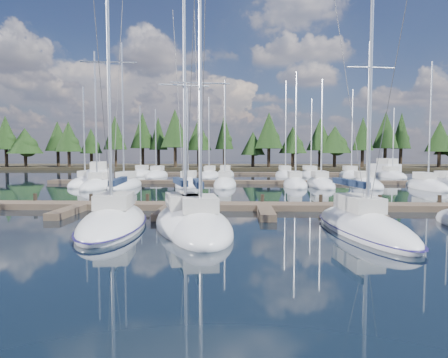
{
  "coord_description": "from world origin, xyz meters",
  "views": [
    {
      "loc": [
        -1.6,
        -8.45,
        3.77
      ],
      "look_at": [
        -2.77,
        22.0,
        1.75
      ],
      "focal_mm": 32.0,
      "sensor_mm": 36.0,
      "label": 1
    }
  ],
  "objects_px": {
    "front_sailboat_2": "(184,223)",
    "motor_yacht_right": "(385,173)",
    "main_dock": "(264,208)",
    "front_sailboat_4": "(362,226)",
    "front_sailboat_1": "(114,222)",
    "front_sailboat_3": "(200,227)",
    "motor_yacht_left": "(99,182)"
  },
  "relations": [
    {
      "from": "front_sailboat_2",
      "to": "motor_yacht_right",
      "type": "xyz_separation_m",
      "value": [
        26.34,
        45.78,
        0.23
      ]
    },
    {
      "from": "motor_yacht_right",
      "to": "front_sailboat_2",
      "type": "bearing_deg",
      "value": -119.91
    },
    {
      "from": "main_dock",
      "to": "motor_yacht_right",
      "type": "height_order",
      "value": "motor_yacht_right"
    },
    {
      "from": "front_sailboat_4",
      "to": "motor_yacht_right",
      "type": "relative_size",
      "value": 1.41
    },
    {
      "from": "main_dock",
      "to": "front_sailboat_4",
      "type": "distance_m",
      "value": 8.1
    },
    {
      "from": "front_sailboat_4",
      "to": "main_dock",
      "type": "bearing_deg",
      "value": 121.37
    },
    {
      "from": "motor_yacht_right",
      "to": "main_dock",
      "type": "bearing_deg",
      "value": -119.11
    },
    {
      "from": "front_sailboat_1",
      "to": "front_sailboat_4",
      "type": "bearing_deg",
      "value": -3.28
    },
    {
      "from": "front_sailboat_3",
      "to": "motor_yacht_left",
      "type": "bearing_deg",
      "value": 118.33
    },
    {
      "from": "front_sailboat_2",
      "to": "front_sailboat_3",
      "type": "relative_size",
      "value": 1.01
    },
    {
      "from": "main_dock",
      "to": "front_sailboat_1",
      "type": "relative_size",
      "value": 3.0
    },
    {
      "from": "front_sailboat_1",
      "to": "front_sailboat_2",
      "type": "relative_size",
      "value": 1.16
    },
    {
      "from": "front_sailboat_1",
      "to": "front_sailboat_4",
      "type": "distance_m",
      "value": 12.14
    },
    {
      "from": "front_sailboat_2",
      "to": "motor_yacht_right",
      "type": "relative_size",
      "value": 1.29
    },
    {
      "from": "motor_yacht_right",
      "to": "front_sailboat_1",
      "type": "bearing_deg",
      "value": -123.18
    },
    {
      "from": "front_sailboat_2",
      "to": "motor_yacht_right",
      "type": "distance_m",
      "value": 52.82
    },
    {
      "from": "front_sailboat_3",
      "to": "front_sailboat_4",
      "type": "height_order",
      "value": "front_sailboat_4"
    },
    {
      "from": "front_sailboat_2",
      "to": "motor_yacht_left",
      "type": "bearing_deg",
      "value": 117.71
    },
    {
      "from": "motor_yacht_right",
      "to": "front_sailboat_3",
      "type": "bearing_deg",
      "value": -118.52
    },
    {
      "from": "front_sailboat_4",
      "to": "motor_yacht_left",
      "type": "distance_m",
      "value": 33.63
    },
    {
      "from": "front_sailboat_2",
      "to": "front_sailboat_4",
      "type": "bearing_deg",
      "value": -4.28
    },
    {
      "from": "front_sailboat_3",
      "to": "motor_yacht_right",
      "type": "bearing_deg",
      "value": 61.48
    },
    {
      "from": "main_dock",
      "to": "front_sailboat_4",
      "type": "height_order",
      "value": "front_sailboat_4"
    },
    {
      "from": "motor_yacht_left",
      "to": "front_sailboat_2",
      "type": "bearing_deg",
      "value": -62.29
    },
    {
      "from": "main_dock",
      "to": "front_sailboat_2",
      "type": "xyz_separation_m",
      "value": [
        -4.34,
        -6.28,
        0.08
      ]
    },
    {
      "from": "front_sailboat_3",
      "to": "front_sailboat_4",
      "type": "xyz_separation_m",
      "value": [
        7.66,
        0.38,
        0.01
      ]
    },
    {
      "from": "front_sailboat_4",
      "to": "motor_yacht_left",
      "type": "xyz_separation_m",
      "value": [
        -21.71,
        25.68,
        0.21
      ]
    },
    {
      "from": "front_sailboat_3",
      "to": "motor_yacht_left",
      "type": "height_order",
      "value": "front_sailboat_3"
    },
    {
      "from": "front_sailboat_4",
      "to": "motor_yacht_left",
      "type": "height_order",
      "value": "front_sailboat_4"
    },
    {
      "from": "main_dock",
      "to": "front_sailboat_4",
      "type": "relative_size",
      "value": 3.19
    },
    {
      "from": "front_sailboat_2",
      "to": "front_sailboat_3",
      "type": "bearing_deg",
      "value": -48.59
    },
    {
      "from": "front_sailboat_2",
      "to": "front_sailboat_3",
      "type": "height_order",
      "value": "front_sailboat_2"
    }
  ]
}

